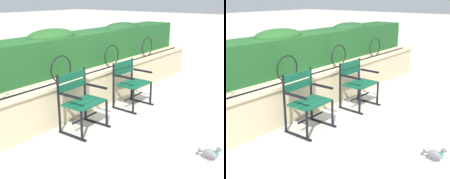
# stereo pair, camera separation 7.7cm
# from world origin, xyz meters

# --- Properties ---
(ground_plane) EXTENTS (60.00, 60.00, 0.00)m
(ground_plane) POSITION_xyz_m (0.00, 0.00, 0.00)
(ground_plane) COLOR #BCB7AD
(stone_wall) EXTENTS (7.46, 0.41, 0.66)m
(stone_wall) POSITION_xyz_m (0.00, 0.81, 0.33)
(stone_wall) COLOR #C6B289
(stone_wall) RESTS_ON ground
(iron_arch_fence) EXTENTS (6.92, 0.02, 0.42)m
(iron_arch_fence) POSITION_xyz_m (-0.36, 0.74, 0.83)
(iron_arch_fence) COLOR black
(iron_arch_fence) RESTS_ON stone_wall
(hedge_row) EXTENTS (7.31, 0.68, 0.75)m
(hedge_row) POSITION_xyz_m (0.00, 1.33, 1.00)
(hedge_row) COLOR #1E5123
(hedge_row) RESTS_ON stone_wall
(park_chair_left) EXTENTS (0.63, 0.54, 0.88)m
(park_chair_left) POSITION_xyz_m (-0.48, 0.31, 0.47)
(park_chair_left) COLOR #0F4C33
(park_chair_left) RESTS_ON ground
(park_chair_right) EXTENTS (0.61, 0.53, 0.82)m
(park_chair_right) POSITION_xyz_m (0.78, 0.27, 0.46)
(park_chair_right) COLOR #0F4C33
(park_chair_right) RESTS_ON ground
(pigeon_near_chairs) EXTENTS (0.11, 0.29, 0.22)m
(pigeon_near_chairs) POSITION_xyz_m (-0.19, -1.58, 0.11)
(pigeon_near_chairs) COLOR slate
(pigeon_near_chairs) RESTS_ON ground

